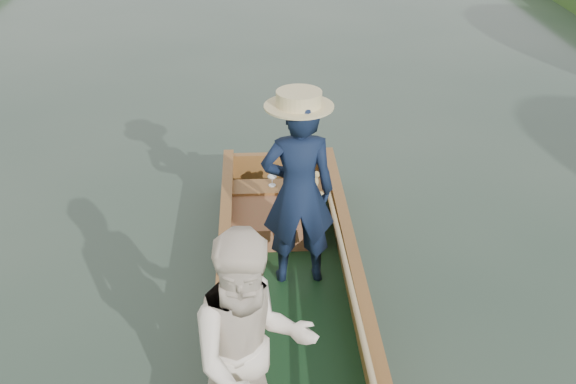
{
  "coord_description": "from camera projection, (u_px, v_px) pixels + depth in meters",
  "views": [
    {
      "loc": [
        -0.25,
        -4.24,
        3.55
      ],
      "look_at": [
        0.0,
        0.6,
        0.95
      ],
      "focal_mm": 45.0,
      "sensor_mm": 36.0,
      "label": 1
    }
  ],
  "objects": [
    {
      "name": "ground",
      "position": [
        292.0,
        341.0,
        5.42
      ],
      "size": [
        120.0,
        120.0,
        0.0
      ],
      "primitive_type": "plane",
      "color": "#283D30",
      "rests_on": "ground"
    },
    {
      "name": "punt",
      "position": [
        281.0,
        292.0,
        5.05
      ],
      "size": [
        1.3,
        5.0,
        1.69
      ],
      "color": "#133218",
      "rests_on": "ground"
    }
  ]
}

